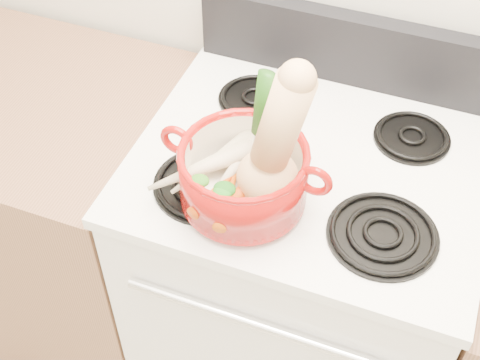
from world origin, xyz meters
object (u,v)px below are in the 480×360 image
at_px(dutch_oven, 244,175).
at_px(leek, 261,126).
at_px(squash, 284,143).
at_px(stove_body, 299,284).

relative_size(dutch_oven, leek, 1.01).
distance_m(dutch_oven, leek, 0.11).
bearing_deg(dutch_oven, squash, -0.95).
bearing_deg(squash, leek, 132.07).
distance_m(dutch_oven, squash, 0.14).
relative_size(stove_body, dutch_oven, 3.58).
relative_size(stove_body, squash, 2.95).
xyz_separation_m(stove_body, squash, (-0.02, -0.18, 0.69)).
height_order(squash, leek, squash).
distance_m(stove_body, leek, 0.68).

